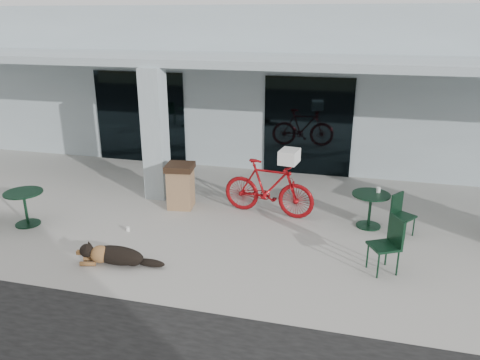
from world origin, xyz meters
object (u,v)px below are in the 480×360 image
(cafe_chair_far_b, at_px, (384,245))
(cafe_table_near, at_px, (26,208))
(cafe_chair_far_a, at_px, (404,216))
(bicycle, at_px, (268,188))
(trash_receptacle, at_px, (181,186))
(cafe_table_far, at_px, (370,210))
(dog, at_px, (117,254))

(cafe_chair_far_b, bearing_deg, cafe_table_near, -119.40)
(cafe_chair_far_a, bearing_deg, bicycle, 117.11)
(bicycle, distance_m, trash_receptacle, 2.04)
(cafe_table_near, bearing_deg, cafe_table_far, 13.61)
(cafe_chair_far_a, distance_m, cafe_chair_far_b, 1.64)
(cafe_table_near, bearing_deg, cafe_chair_far_b, -1.13)
(bicycle, relative_size, trash_receptacle, 2.00)
(bicycle, bearing_deg, cafe_chair_far_b, -121.49)
(cafe_table_far, relative_size, cafe_chair_far_b, 0.78)
(cafe_chair_far_b, xyz_separation_m, trash_receptacle, (-4.44, 1.88, 0.02))
(bicycle, bearing_deg, trash_receptacle, 100.75)
(dog, relative_size, cafe_table_far, 1.51)
(cafe_chair_far_a, height_order, cafe_chair_far_b, cafe_chair_far_b)
(cafe_chair_far_a, height_order, trash_receptacle, trash_receptacle)
(cafe_table_near, height_order, cafe_table_far, cafe_table_near)
(cafe_table_far, bearing_deg, cafe_table_near, -166.39)
(bicycle, relative_size, cafe_table_far, 2.65)
(dog, height_order, cafe_table_far, cafe_table_far)
(cafe_chair_far_a, bearing_deg, cafe_chair_far_b, -160.34)
(cafe_table_far, xyz_separation_m, trash_receptacle, (-4.23, 0.02, 0.15))
(bicycle, xyz_separation_m, cafe_table_near, (-4.87, -1.83, -0.26))
(dog, xyz_separation_m, cafe_table_far, (4.37, 2.78, 0.17))
(bicycle, bearing_deg, cafe_table_near, 118.58)
(cafe_table_far, height_order, cafe_chair_far_a, cafe_chair_far_a)
(cafe_table_near, distance_m, trash_receptacle, 3.32)
(cafe_table_near, xyz_separation_m, cafe_table_far, (7.06, 1.71, -0.00))
(bicycle, distance_m, cafe_chair_far_b, 3.12)
(bicycle, relative_size, cafe_chair_far_a, 2.40)
(cafe_table_near, relative_size, cafe_table_far, 1.01)
(bicycle, height_order, cafe_table_far, bicycle)
(bicycle, bearing_deg, cafe_chair_far_a, -90.07)
(dog, height_order, cafe_chair_far_b, cafe_chair_far_b)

